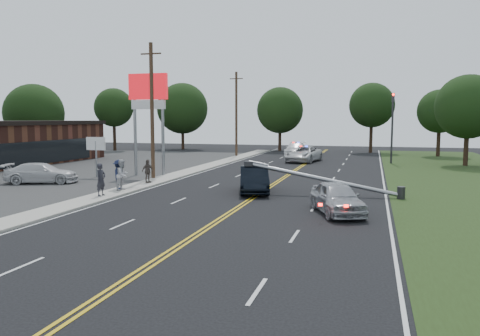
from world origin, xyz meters
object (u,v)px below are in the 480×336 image
(waiting_sedan, at_px, (337,198))
(parked_car, at_px, (42,173))
(crashed_sedan, at_px, (254,180))
(bystander_d, at_px, (148,171))
(fallen_streetlight, at_px, (331,180))
(pylon_sign, at_px, (148,100))
(emergency_b, at_px, (296,149))
(emergency_a, at_px, (304,154))
(utility_pole_mid, at_px, (152,111))
(small_sign, at_px, (96,147))
(utility_pole_far, at_px, (236,114))
(bystander_b, at_px, (122,175))
(bystander_c, at_px, (119,174))
(bystander_a, at_px, (101,180))
(traffic_signal, at_px, (392,122))

(waiting_sedan, relative_size, parked_car, 0.91)
(crashed_sedan, height_order, bystander_d, bystander_d)
(fallen_streetlight, distance_m, parked_car, 19.99)
(pylon_sign, distance_m, waiting_sedan, 19.74)
(parked_car, height_order, emergency_b, emergency_b)
(emergency_a, height_order, bystander_d, bystander_d)
(utility_pole_mid, bearing_deg, fallen_streetlight, -16.64)
(emergency_a, bearing_deg, fallen_streetlight, -68.09)
(small_sign, relative_size, utility_pole_far, 0.31)
(emergency_a, bearing_deg, pylon_sign, -113.47)
(emergency_b, bearing_deg, fallen_streetlight, -79.47)
(crashed_sedan, bearing_deg, pylon_sign, 133.55)
(crashed_sedan, bearing_deg, bystander_b, 178.69)
(bystander_b, height_order, bystander_c, bystander_b)
(fallen_streetlight, distance_m, bystander_a, 13.25)
(bystander_a, bearing_deg, waiting_sedan, -87.70)
(traffic_signal, bearing_deg, emergency_a, -176.04)
(pylon_sign, xyz_separation_m, bystander_a, (2.14, -10.26, -4.95))
(fallen_streetlight, distance_m, utility_pole_mid, 14.58)
(fallen_streetlight, height_order, utility_pole_mid, utility_pole_mid)
(crashed_sedan, relative_size, bystander_a, 2.59)
(pylon_sign, bearing_deg, fallen_streetlight, -22.22)
(utility_pole_far, distance_m, bystander_d, 24.92)
(pylon_sign, bearing_deg, crashed_sedan, -30.76)
(pylon_sign, xyz_separation_m, parked_car, (-5.30, -6.02, -5.28))
(traffic_signal, relative_size, emergency_b, 1.24)
(traffic_signal, xyz_separation_m, bystander_b, (-16.59, -24.00, -3.14))
(utility_pole_far, height_order, emergency_a, utility_pole_far)
(fallen_streetlight, distance_m, emergency_a, 21.89)
(emergency_b, bearing_deg, waiting_sedan, -80.21)
(utility_pole_far, height_order, parked_car, utility_pole_far)
(parked_car, bearing_deg, waiting_sedan, -124.82)
(traffic_signal, relative_size, bystander_a, 3.80)
(small_sign, distance_m, bystander_b, 8.39)
(emergency_b, relative_size, bystander_d, 3.53)
(crashed_sedan, bearing_deg, parked_car, 164.40)
(bystander_a, xyz_separation_m, bystander_d, (0.01, 5.70, -0.12))
(bystander_b, height_order, bystander_d, bystander_b)
(emergency_a, relative_size, bystander_a, 3.16)
(traffic_signal, xyz_separation_m, parked_car, (-24.10, -22.01, -3.49))
(traffic_signal, bearing_deg, bystander_b, -124.65)
(small_sign, xyz_separation_m, bystander_b, (5.71, -6.01, -1.27))
(bystander_b, bearing_deg, traffic_signal, -30.51)
(emergency_b, distance_m, bystander_c, 31.24)
(waiting_sedan, height_order, bystander_a, bystander_a)
(pylon_sign, height_order, fallen_streetlight, pylon_sign)
(small_sign, height_order, bystander_a, small_sign)
(emergency_b, bearing_deg, pylon_sign, -111.66)
(utility_pole_far, bearing_deg, small_sign, -102.31)
(bystander_a, bearing_deg, bystander_d, 6.12)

